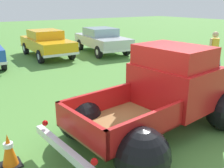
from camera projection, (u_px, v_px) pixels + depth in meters
ground_plane at (153, 132)px, 5.69m from camera, size 80.00×80.00×0.00m
vintage_pickup_truck at (166, 97)px, 5.69m from camera, size 4.77×3.08×1.96m
show_car_1 at (47, 42)px, 13.58m from camera, size 1.96×4.32×1.43m
show_car_2 at (102, 39)px, 14.76m from camera, size 2.43×4.60×1.43m
spectator_0 at (213, 51)px, 9.79m from camera, size 0.53×0.36×1.77m
lane_cone_0 at (9, 150)px, 4.44m from camera, size 0.36×0.36×0.63m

